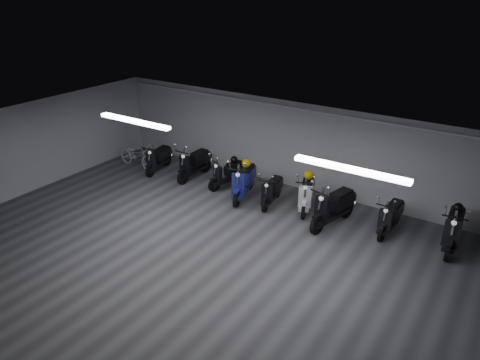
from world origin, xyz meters
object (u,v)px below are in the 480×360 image
Objects in this scene: scooter_1 at (194,159)px; helmet_3 at (246,163)px; scooter_9 at (455,223)px; scooter_8 at (391,212)px; helmet_0 at (458,208)px; scooter_5 at (272,186)px; scooter_0 at (158,154)px; scooter_4 at (244,176)px; scooter_6 at (307,188)px; scooter_3 at (228,169)px; scooter_7 at (334,201)px; helmet_2 at (234,160)px; helmet_1 at (309,175)px; bicycle at (136,153)px.

helmet_3 is at bearing -2.50° from scooter_1.
scooter_1 is 0.97× the size of scooter_9.
scooter_8 is 6.64× the size of helmet_0.
scooter_0 is at bearing 170.26° from scooter_5.
scooter_9 is 0.40m from helmet_0.
helmet_3 is at bearing 160.40° from scooter_5.
scooter_4 reaches higher than scooter_6.
scooter_9 is (5.90, 0.47, -0.01)m from scooter_4.
scooter_3 is 0.93× the size of scooter_6.
scooter_7 reaches higher than scooter_6.
scooter_9 is 7.63× the size of helmet_0.
helmet_2 is at bearing 126.11° from scooter_4.
scooter_0 is 0.94× the size of scooter_6.
scooter_1 is 1.49m from helmet_2.
scooter_4 is 7.09× the size of helmet_3.
scooter_4 is 1.97m from helmet_1.
scooter_8 is at bearing -5.60° from helmet_1.
scooter_5 is 6.66× the size of helmet_2.
scooter_5 is at bearing 177.62° from scooter_6.
scooter_9 reaches higher than helmet_0.
scooter_3 is 0.86× the size of scooter_4.
scooter_3 is 6.67× the size of helmet_0.
scooter_5 reaches higher than helmet_2.
scooter_4 is 0.98m from helmet_2.
scooter_1 is at bearing -159.89° from scooter_3.
scooter_4 is 1.23× the size of scooter_5.
scooter_1 is 1.11× the size of scooter_8.
helmet_3 is (-1.02, 0.19, 0.45)m from scooter_5.
scooter_4 is 1.02× the size of scooter_9.
scooter_0 is 9.53m from scooter_9.
scooter_8 is 5.14m from helmet_2.
scooter_8 is (2.44, -0.01, -0.05)m from scooter_6.
scooter_1 is at bearing -177.29° from helmet_0.
scooter_3 is 0.98× the size of bicycle.
helmet_0 is at bearing -14.03° from scooter_6.
scooter_4 is 1.14× the size of bicycle.
scooter_8 reaches higher than scooter_5.
scooter_5 is at bearing -172.19° from scooter_7.
helmet_3 is at bearing -169.65° from helmet_1.
scooter_6 is (0.99, 0.30, 0.08)m from scooter_5.
scooter_6 is 6.56× the size of helmet_3.
scooter_8 is 6.00× the size of helmet_1.
scooter_0 is 6.14× the size of helmet_3.
scooter_3 reaches higher than scooter_5.
scooter_0 is at bearing -175.62° from scooter_8.
scooter_5 is at bearing -179.10° from scooter_9.
scooter_1 is at bearing -171.83° from scooter_7.
scooter_9 reaches higher than bicycle.
scooter_8 is 1.53m from scooter_9.
scooter_7 reaches higher than scooter_9.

